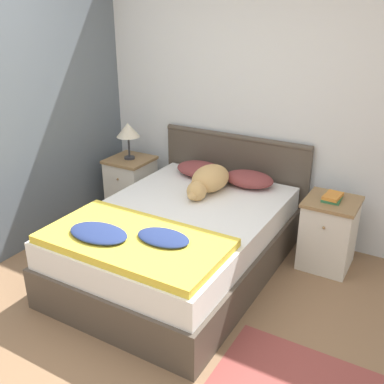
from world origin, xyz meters
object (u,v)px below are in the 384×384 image
object	(u,v)px
bed	(180,242)
table_lamp	(128,131)
nightstand_right	(328,233)
pillow_left	(199,169)
pillow_right	(249,179)
dog	(209,180)
nightstand_left	(131,186)
book_stack	(332,197)

from	to	relation	value
bed	table_lamp	size ratio (longest dim) A/B	5.35
nightstand_right	pillow_left	bearing A→B (deg)	176.41
pillow_right	dog	xyz separation A→B (m)	(-0.25, -0.30, 0.04)
nightstand_right	table_lamp	distance (m)	2.17
nightstand_left	nightstand_right	xyz separation A→B (m)	(2.08, 0.00, 0.00)
dog	table_lamp	size ratio (longest dim) A/B	1.73
pillow_left	book_stack	size ratio (longest dim) A/B	2.28
bed	pillow_left	bearing A→B (deg)	108.12
nightstand_left	nightstand_right	distance (m)	2.08
pillow_left	dog	bearing A→B (deg)	-49.02
pillow_right	table_lamp	distance (m)	1.34
nightstand_right	pillow_right	size ratio (longest dim) A/B	1.33
pillow_left	pillow_right	xyz separation A→B (m)	(0.52, 0.00, 0.00)
pillow_right	dog	distance (m)	0.40
pillow_right	bed	bearing A→B (deg)	-108.12
book_stack	pillow_right	bearing A→B (deg)	174.26
bed	dog	world-z (taller)	dog
book_stack	table_lamp	xyz separation A→B (m)	(-2.08, -0.00, 0.27)
nightstand_right	pillow_left	distance (m)	1.34
pillow_right	table_lamp	size ratio (longest dim) A/B	1.23
nightstand_left	book_stack	size ratio (longest dim) A/B	3.02
pillow_left	table_lamp	xyz separation A→B (m)	(-0.78, -0.08, 0.29)
bed	pillow_left	xyz separation A→B (m)	(-0.26, 0.79, 0.35)
nightstand_right	pillow_right	world-z (taller)	pillow_right
pillow_left	book_stack	distance (m)	1.30
bed	book_stack	size ratio (longest dim) A/B	9.93
pillow_right	table_lamp	xyz separation A→B (m)	(-1.30, -0.08, 0.29)
bed	table_lamp	xyz separation A→B (m)	(-1.04, 0.71, 0.64)
pillow_left	pillow_right	distance (m)	0.52
bed	nightstand_left	xyz separation A→B (m)	(-1.04, 0.71, 0.04)
nightstand_left	dog	world-z (taller)	dog
bed	dog	xyz separation A→B (m)	(0.00, 0.49, 0.39)
bed	pillow_left	distance (m)	0.90
nightstand_right	book_stack	bearing A→B (deg)	152.00
bed	pillow_right	bearing A→B (deg)	71.88
nightstand_left	pillow_right	xyz separation A→B (m)	(1.30, 0.08, 0.31)
pillow_left	table_lamp	distance (m)	0.84
dog	nightstand_right	bearing A→B (deg)	12.11
nightstand_right	pillow_left	xyz separation A→B (m)	(-1.30, 0.08, 0.31)
nightstand_left	pillow_right	world-z (taller)	pillow_right
bed	nightstand_right	world-z (taller)	nightstand_right
nightstand_right	pillow_left	size ratio (longest dim) A/B	1.33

